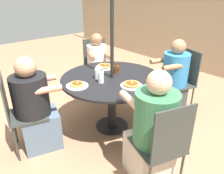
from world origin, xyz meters
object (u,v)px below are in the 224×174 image
diner_north (152,134)px  diner_south (98,69)px  coffee_cup (99,71)px  drinking_glass_a (101,77)px  diner_west (36,109)px  patio_chair_north (163,144)px  pancake_plate_c (77,85)px  diner_east (172,82)px  pancake_plate_a (105,66)px  patio_chair_east (182,78)px  patio_chair_west (18,110)px  pancake_plate_b (132,85)px  patio_chair_south (96,64)px  patio_table (112,85)px  drinking_glass_b (98,74)px  syrup_bottle (116,69)px

diner_north → diner_south: size_ratio=1.06×
coffee_cup → drinking_glass_a: (0.21, -0.14, 0.02)m
diner_west → coffee_cup: size_ratio=11.69×
patio_chair_north → diner_west: (-1.36, -0.57, -0.04)m
pancake_plate_c → drinking_glass_a: 0.30m
diner_east → diner_south: diner_east is taller
pancake_plate_a → drinking_glass_a: 0.53m
patio_chair_east → diner_south: size_ratio=0.87×
patio_chair_west → coffee_cup: 1.07m
pancake_plate_b → drinking_glass_a: size_ratio=1.85×
diner_north → patio_chair_west: size_ratio=1.22×
diner_east → diner_south: bearing=40.8°
diner_east → pancake_plate_a: 1.02m
patio_chair_south → pancake_plate_b: size_ratio=3.77×
patio_table → patio_chair_west: (-0.32, -1.10, -0.09)m
patio_chair_east → pancake_plate_b: 1.12m
diner_east → drinking_glass_b: size_ratio=9.32×
diner_south → diner_west: 1.49m
pancake_plate_a → pancake_plate_b: size_ratio=1.00×
pancake_plate_a → diner_west: bearing=-86.3°
patio_chair_east → pancake_plate_a: patio_chair_east is taller
patio_table → drinking_glass_b: bearing=-118.4°
patio_chair_west → pancake_plate_c: (0.26, 0.62, 0.21)m
diner_north → diner_east: size_ratio=1.03×
diner_north → pancake_plate_b: size_ratio=4.61×
diner_west → drinking_glass_b: size_ratio=9.33×
patio_chair_west → patio_chair_south: bearing=129.9°
patio_chair_south → pancake_plate_c: (0.97, -0.99, 0.21)m
diner_south → drinking_glass_a: size_ratio=8.01×
diner_east → drinking_glass_a: 1.19m
diner_east → drinking_glass_a: size_ratio=8.25×
patio_table → diner_east: (0.30, 0.92, -0.12)m
syrup_bottle → diner_east: bearing=64.0°
pancake_plate_a → coffee_cup: 0.28m
patio_chair_north → diner_north: size_ratio=0.82×
patio_chair_north → drinking_glass_b: (-1.18, 0.19, 0.25)m
patio_chair_south → diner_north: bearing=93.8°
pancake_plate_c → drinking_glass_b: 0.33m
patio_chair_west → pancake_plate_b: bearing=74.6°
pancake_plate_b → patio_table: bearing=178.8°
patio_chair_south → pancake_plate_c: 1.40m
patio_chair_east → syrup_bottle: (-0.43, -0.94, 0.25)m
patio_chair_west → drinking_glass_b: patio_chair_west is taller
diner_west → diner_north: bearing=44.1°
diner_south → syrup_bottle: 0.89m
drinking_glass_a → patio_chair_west: bearing=-111.7°
drinking_glass_a → pancake_plate_c: bearing=-109.0°
patio_chair_north → coffee_cup: (-1.27, 0.29, 0.24)m
patio_chair_north → patio_chair_east: size_ratio=1.00×
pancake_plate_a → diner_north: bearing=-20.1°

